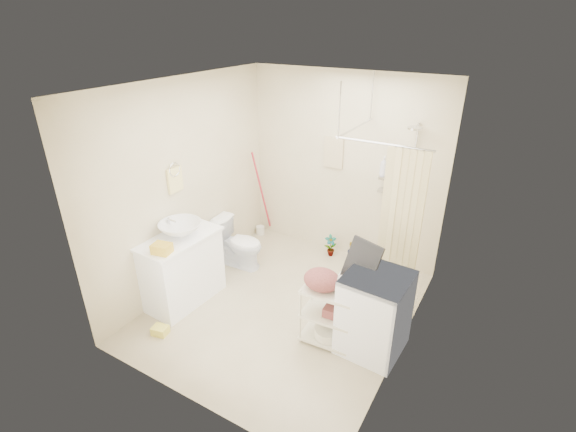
# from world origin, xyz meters

# --- Properties ---
(floor) EXTENTS (3.20, 3.20, 0.00)m
(floor) POSITION_xyz_m (0.00, 0.00, 0.00)
(floor) COLOR #C1B491
(floor) RESTS_ON ground
(ceiling) EXTENTS (2.80, 3.20, 0.04)m
(ceiling) POSITION_xyz_m (0.00, 0.00, 2.60)
(ceiling) COLOR silver
(ceiling) RESTS_ON ground
(wall_back) EXTENTS (2.80, 0.04, 2.60)m
(wall_back) POSITION_xyz_m (0.00, 1.60, 1.30)
(wall_back) COLOR beige
(wall_back) RESTS_ON ground
(wall_front) EXTENTS (2.80, 0.04, 2.60)m
(wall_front) POSITION_xyz_m (0.00, -1.60, 1.30)
(wall_front) COLOR beige
(wall_front) RESTS_ON ground
(wall_left) EXTENTS (0.04, 3.20, 2.60)m
(wall_left) POSITION_xyz_m (-1.40, 0.00, 1.30)
(wall_left) COLOR beige
(wall_left) RESTS_ON ground
(wall_right) EXTENTS (0.04, 3.20, 2.60)m
(wall_right) POSITION_xyz_m (1.40, 0.00, 1.30)
(wall_right) COLOR beige
(wall_right) RESTS_ON ground
(vanity) EXTENTS (0.61, 1.02, 0.87)m
(vanity) POSITION_xyz_m (-1.16, -0.48, 0.44)
(vanity) COLOR white
(vanity) RESTS_ON ground
(sink) EXTENTS (0.60, 0.60, 0.17)m
(sink) POSITION_xyz_m (-1.14, -0.43, 0.96)
(sink) COLOR white
(sink) RESTS_ON vanity
(counter_basket) EXTENTS (0.23, 0.19, 0.11)m
(counter_basket) POSITION_xyz_m (-1.04, -0.83, 0.93)
(counter_basket) COLOR gold
(counter_basket) RESTS_ON vanity
(floor_basket) EXTENTS (0.28, 0.24, 0.13)m
(floor_basket) POSITION_xyz_m (-0.95, -1.10, 0.07)
(floor_basket) COLOR #F3E650
(floor_basket) RESTS_ON ground
(toilet) EXTENTS (0.71, 0.43, 0.70)m
(toilet) POSITION_xyz_m (-1.04, 0.51, 0.35)
(toilet) COLOR white
(toilet) RESTS_ON ground
(mop) EXTENTS (0.17, 0.17, 1.40)m
(mop) POSITION_xyz_m (-1.30, 1.42, 0.70)
(mop) COLOR #B52535
(mop) RESTS_ON ground
(potted_plant_a) EXTENTS (0.21, 0.20, 0.33)m
(potted_plant_a) POSITION_xyz_m (-0.04, 1.38, 0.17)
(potted_plant_a) COLOR brown
(potted_plant_a) RESTS_ON ground
(potted_plant_b) EXTENTS (0.24, 0.22, 0.35)m
(potted_plant_b) POSITION_xyz_m (0.32, 1.40, 0.18)
(potted_plant_b) COLOR brown
(potted_plant_b) RESTS_ON ground
(hanging_towel) EXTENTS (0.28, 0.03, 0.42)m
(hanging_towel) POSITION_xyz_m (-0.15, 1.58, 1.50)
(hanging_towel) COLOR beige
(hanging_towel) RESTS_ON wall_back
(towel_ring) EXTENTS (0.04, 0.22, 0.34)m
(towel_ring) POSITION_xyz_m (-1.38, -0.20, 1.47)
(towel_ring) COLOR #FCEB90
(towel_ring) RESTS_ON wall_left
(tp_holder) EXTENTS (0.08, 0.12, 0.14)m
(tp_holder) POSITION_xyz_m (-1.36, 0.05, 0.72)
(tp_holder) COLOR white
(tp_holder) RESTS_ON wall_left
(shower) EXTENTS (1.10, 1.10, 2.10)m
(shower) POSITION_xyz_m (0.85, 1.05, 1.05)
(shower) COLOR silver
(shower) RESTS_ON ground
(shampoo_bottle_a) EXTENTS (0.12, 0.12, 0.25)m
(shampoo_bottle_a) POSITION_xyz_m (0.58, 1.53, 1.45)
(shampoo_bottle_a) COLOR silver
(shampoo_bottle_a) RESTS_ON shower
(shampoo_bottle_b) EXTENTS (0.08, 0.08, 0.16)m
(shampoo_bottle_b) POSITION_xyz_m (0.74, 1.50, 1.40)
(shampoo_bottle_b) COLOR #435AA0
(shampoo_bottle_b) RESTS_ON shower
(washing_machine) EXTENTS (0.65, 0.67, 0.90)m
(washing_machine) POSITION_xyz_m (1.14, -0.11, 0.45)
(washing_machine) COLOR white
(washing_machine) RESTS_ON ground
(laundry_rack) EXTENTS (0.60, 0.37, 0.80)m
(laundry_rack) POSITION_xyz_m (0.71, -0.27, 0.40)
(laundry_rack) COLOR beige
(laundry_rack) RESTS_ON ground
(ironing_board) EXTENTS (0.35, 0.14, 1.20)m
(ironing_board) POSITION_xyz_m (0.86, -0.09, 0.60)
(ironing_board) COLOR black
(ironing_board) RESTS_ON ground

